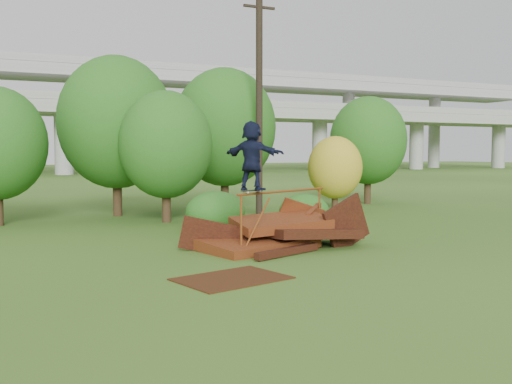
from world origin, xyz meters
name	(u,v)px	position (x,y,z in m)	size (l,w,h in m)	color
ground	(315,257)	(0.00, 0.00, 0.00)	(240.00, 240.00, 0.00)	#2D5116
scrap_pile	(280,234)	(-0.20, 1.64, 0.41)	(5.65, 3.01, 1.82)	#481B0C
grind_rail	(284,203)	(-0.07, 1.69, 1.28)	(3.57, 1.65, 1.65)	brown
skateboard	(252,191)	(-1.31, 1.13, 1.71)	(0.72, 0.46, 0.07)	black
skater	(252,156)	(-1.31, 1.13, 2.65)	(1.71, 0.55, 1.85)	black
flat_plate	(232,279)	(-2.99, -1.53, 0.01)	(2.27, 1.62, 0.03)	#3B1D0C
tree_1	(116,122)	(-2.84, 11.86, 4.00)	(4.91, 4.91, 6.83)	black
tree_2	(166,145)	(-1.54, 8.80, 3.03)	(3.64, 3.64, 5.12)	black
tree_3	(225,127)	(2.20, 12.12, 3.89)	(4.80, 4.80, 6.66)	black
tree_4	(335,168)	(6.74, 9.69, 2.03)	(2.52, 2.52, 3.48)	black
tree_5	(368,141)	(10.40, 12.24, 3.35)	(4.05, 4.05, 5.69)	black
shrub_left	(215,212)	(-0.81, 5.30, 0.71)	(2.06, 1.90, 1.42)	#154D14
shrub_right	(304,212)	(2.26, 4.63, 0.64)	(1.81, 1.66, 1.28)	#154D14
utility_pole	(259,102)	(2.51, 8.93, 4.80)	(1.40, 0.28, 9.46)	black
freeway_overpass	(60,92)	(0.00, 62.92, 10.32)	(160.00, 15.00, 13.70)	gray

